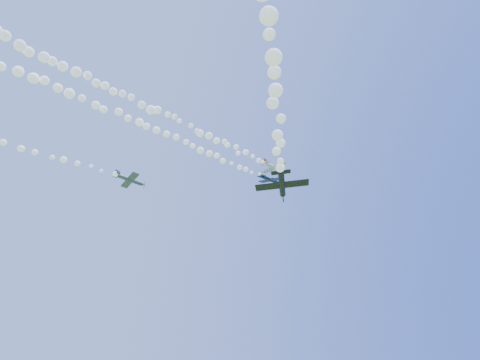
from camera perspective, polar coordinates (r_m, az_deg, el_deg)
name	(u,v)px	position (r m, az deg, el deg)	size (l,w,h in m)	color
plane_white	(274,167)	(96.54, 4.88, 1.85)	(7.17, 7.58, 1.93)	silver
smoke_trail_white	(133,99)	(78.74, -15.00, 11.08)	(67.14, 24.06, 3.03)	white
plane_navy	(270,180)	(97.72, 4.32, 0.04)	(6.96, 7.15, 2.28)	#0C1B38
smoke_trail_navy	(127,118)	(80.33, -15.75, 8.53)	(68.10, 22.67, 2.77)	white
plane_grey	(130,180)	(86.45, -15.41, 0.03)	(6.90, 7.33, 2.57)	#363F4F
plane_black	(282,184)	(63.62, 5.98, -0.61)	(8.15, 7.68, 2.86)	black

